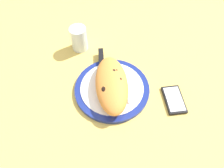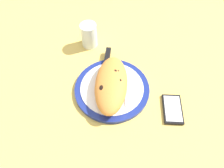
% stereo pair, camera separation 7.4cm
% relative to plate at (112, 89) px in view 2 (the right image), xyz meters
% --- Properties ---
extents(ground_plane, '(1.50, 1.50, 0.03)m').
position_rel_plate_xyz_m(ground_plane, '(0.00, 0.00, -0.02)').
color(ground_plane, '#DBB756').
extents(plate, '(0.27, 0.27, 0.02)m').
position_rel_plate_xyz_m(plate, '(0.00, 0.00, 0.00)').
color(plate, navy).
rests_on(plate, ground_plane).
extents(calzone, '(0.26, 0.17, 0.06)m').
position_rel_plate_xyz_m(calzone, '(-0.01, -0.00, 0.04)').
color(calzone, orange).
rests_on(calzone, plate).
extents(fork, '(0.16, 0.05, 0.00)m').
position_rel_plate_xyz_m(fork, '(0.04, -0.05, 0.01)').
color(fork, silver).
rests_on(fork, plate).
extents(knife, '(0.26, 0.07, 0.01)m').
position_rel_plate_xyz_m(knife, '(0.09, 0.05, 0.01)').
color(knife, silver).
rests_on(knife, plate).
extents(smartphone, '(0.13, 0.09, 0.01)m').
position_rel_plate_xyz_m(smartphone, '(-0.01, -0.22, -0.00)').
color(smartphone, black).
rests_on(smartphone, ground_plane).
extents(water_glass, '(0.07, 0.07, 0.10)m').
position_rel_plate_xyz_m(water_glass, '(0.19, 0.17, 0.04)').
color(water_glass, silver).
rests_on(water_glass, ground_plane).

